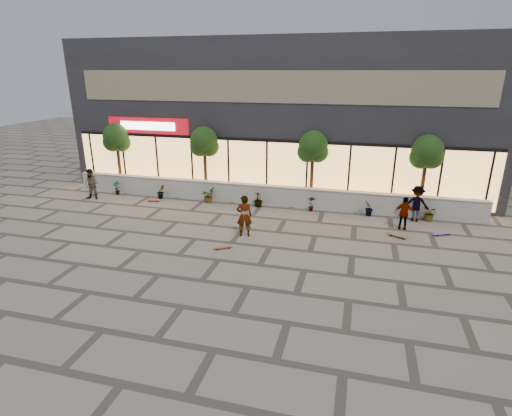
% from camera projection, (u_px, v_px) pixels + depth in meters
% --- Properties ---
extents(ground, '(80.00, 80.00, 0.00)m').
position_uv_depth(ground, '(218.00, 260.00, 15.11)').
color(ground, gray).
rests_on(ground, ground).
extents(planter_wall, '(22.00, 0.42, 1.04)m').
position_uv_depth(planter_wall, '(262.00, 194.00, 21.34)').
color(planter_wall, '#BCB8B3').
rests_on(planter_wall, ground).
extents(retail_building, '(24.00, 9.17, 8.50)m').
position_uv_depth(retail_building, '(284.00, 113.00, 25.13)').
color(retail_building, '#25252A').
rests_on(retail_building, ground).
extents(shrub_a, '(0.43, 0.29, 0.81)m').
position_uv_depth(shrub_a, '(117.00, 188.00, 22.92)').
color(shrub_a, '#183511').
rests_on(shrub_a, ground).
extents(shrub_b, '(0.57, 0.57, 0.81)m').
position_uv_depth(shrub_b, '(161.00, 191.00, 22.24)').
color(shrub_b, '#183511').
rests_on(shrub_b, ground).
extents(shrub_c, '(0.68, 0.77, 0.81)m').
position_uv_depth(shrub_c, '(208.00, 195.00, 21.57)').
color(shrub_c, '#183511').
rests_on(shrub_c, ground).
extents(shrub_d, '(0.64, 0.64, 0.81)m').
position_uv_depth(shrub_d, '(258.00, 199.00, 20.90)').
color(shrub_d, '#183511').
rests_on(shrub_d, ground).
extents(shrub_e, '(0.46, 0.35, 0.81)m').
position_uv_depth(shrub_e, '(312.00, 204.00, 20.23)').
color(shrub_e, '#183511').
rests_on(shrub_e, ground).
extents(shrub_f, '(0.55, 0.57, 0.81)m').
position_uv_depth(shrub_f, '(369.00, 208.00, 19.55)').
color(shrub_f, '#183511').
rests_on(shrub_f, ground).
extents(shrub_g, '(0.77, 0.84, 0.81)m').
position_uv_depth(shrub_g, '(430.00, 213.00, 18.88)').
color(shrub_g, '#183511').
rests_on(shrub_g, ground).
extents(tree_west, '(1.60, 1.50, 3.92)m').
position_uv_depth(tree_west, '(116.00, 139.00, 23.33)').
color(tree_west, '#4C2E1B').
rests_on(tree_west, ground).
extents(tree_midwest, '(1.60, 1.50, 3.92)m').
position_uv_depth(tree_midwest, '(204.00, 143.00, 22.01)').
color(tree_midwest, '#4C2E1B').
rests_on(tree_midwest, ground).
extents(tree_mideast, '(1.60, 1.50, 3.92)m').
position_uv_depth(tree_mideast, '(313.00, 148.00, 20.57)').
color(tree_mideast, '#4C2E1B').
rests_on(tree_mideast, ground).
extents(tree_east, '(1.60, 1.50, 3.92)m').
position_uv_depth(tree_east, '(427.00, 154.00, 19.25)').
color(tree_east, '#4C2E1B').
rests_on(tree_east, ground).
extents(skater_center, '(0.77, 0.62, 1.84)m').
position_uv_depth(skater_center, '(244.00, 216.00, 17.03)').
color(skater_center, silver).
rests_on(skater_center, ground).
extents(skater_left, '(0.90, 0.74, 1.72)m').
position_uv_depth(skater_left, '(92.00, 184.00, 21.95)').
color(skater_left, tan).
rests_on(skater_left, ground).
extents(skater_right_near, '(0.92, 0.46, 1.52)m').
position_uv_depth(skater_right_near, '(404.00, 214.00, 17.78)').
color(skater_right_near, silver).
rests_on(skater_right_near, ground).
extents(skater_right_far, '(1.21, 0.81, 1.73)m').
position_uv_depth(skater_right_far, '(417.00, 204.00, 18.75)').
color(skater_right_far, maroon).
rests_on(skater_right_far, ground).
extents(skateboard_center, '(0.74, 0.56, 0.09)m').
position_uv_depth(skateboard_center, '(223.00, 247.00, 16.04)').
color(skateboard_center, '#9B4B33').
rests_on(skateboard_center, ground).
extents(skateboard_left, '(0.72, 0.30, 0.08)m').
position_uv_depth(skateboard_left, '(153.00, 200.00, 21.82)').
color(skateboard_left, red).
rests_on(skateboard_left, ground).
extents(skateboard_right_near, '(0.85, 0.57, 0.10)m').
position_uv_depth(skateboard_right_near, '(397.00, 235.00, 17.14)').
color(skateboard_right_near, brown).
rests_on(skateboard_right_near, ground).
extents(skateboard_right_far, '(0.85, 0.57, 0.10)m').
position_uv_depth(skateboard_right_far, '(442.00, 233.00, 17.35)').
color(skateboard_right_far, '#675297').
rests_on(skateboard_right_far, ground).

